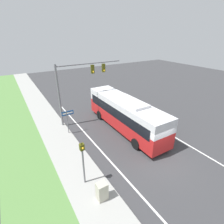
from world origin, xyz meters
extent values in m
plane|color=#38383A|center=(0.00, 0.00, 0.00)|extent=(80.00, 80.00, 0.00)
cube|color=#9E9E99|center=(-6.20, 0.00, 0.06)|extent=(2.80, 80.00, 0.12)
cube|color=#568442|center=(-9.40, 0.00, 0.05)|extent=(3.60, 80.00, 0.10)
cube|color=silver|center=(-3.60, 0.00, 0.00)|extent=(0.14, 30.00, 0.01)
cube|color=silver|center=(3.60, 0.00, 0.00)|extent=(0.14, 30.00, 0.01)
cube|color=red|center=(0.36, 5.69, 1.15)|extent=(2.46, 10.91, 1.57)
cube|color=silver|center=(0.36, 5.69, 2.58)|extent=(2.46, 10.91, 1.28)
cube|color=black|center=(0.36, 5.69, 2.14)|extent=(2.50, 10.04, 0.97)
cube|color=silver|center=(0.36, 4.88, 3.34)|extent=(1.72, 3.82, 0.24)
cylinder|color=black|center=(-0.82, 9.08, 0.50)|extent=(0.28, 1.00, 1.00)
cylinder|color=black|center=(1.54, 9.08, 0.50)|extent=(0.28, 1.00, 1.00)
cylinder|color=black|center=(-0.82, 2.31, 0.50)|extent=(0.28, 1.00, 1.00)
cylinder|color=black|center=(1.54, 2.31, 0.50)|extent=(0.28, 1.00, 1.00)
cylinder|color=slate|center=(-5.05, 9.70, 3.32)|extent=(0.20, 0.20, 6.64)
cylinder|color=slate|center=(-1.41, 9.70, 6.39)|extent=(7.27, 0.14, 0.14)
cube|color=#47470F|center=(-1.17, 9.70, 5.77)|extent=(0.32, 0.28, 0.90)
sphere|color=yellow|center=(-1.17, 9.52, 5.52)|extent=(0.18, 0.18, 0.18)
cube|color=#47470F|center=(0.16, 9.70, 5.77)|extent=(0.32, 0.28, 0.90)
sphere|color=yellow|center=(0.16, 9.52, 5.52)|extent=(0.18, 0.18, 0.18)
cylinder|color=slate|center=(-6.22, 1.04, 1.62)|extent=(0.12, 0.12, 3.24)
cube|color=#47470F|center=(-6.22, 1.04, 3.02)|extent=(0.28, 0.24, 0.44)
sphere|color=yellow|center=(-6.22, 0.89, 3.02)|extent=(0.14, 0.14, 0.14)
cylinder|color=slate|center=(-5.04, 7.80, 1.27)|extent=(0.08, 0.08, 2.54)
cube|color=#19478C|center=(-4.92, 7.80, 2.28)|extent=(1.17, 0.03, 0.42)
cube|color=white|center=(-4.92, 7.78, 2.28)|extent=(0.99, 0.01, 0.15)
cube|color=#B7B29E|center=(-5.83, -0.70, 0.72)|extent=(0.62, 0.54, 1.20)
camera|label=1|loc=(-9.23, -7.40, 9.44)|focal=28.00mm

